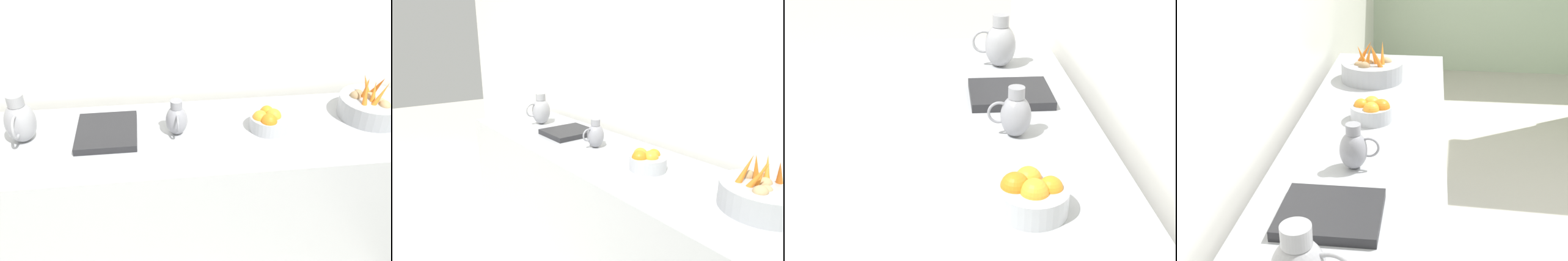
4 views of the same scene
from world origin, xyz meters
TOP-DOWN VIEW (x-y plane):
  - prep_counter at (-1.49, 0.25)m, footprint 0.69×2.82m
  - vegetable_colander at (-1.56, 1.13)m, footprint 0.35×0.35m
  - orange_bowl at (-1.49, 0.54)m, footprint 0.20×0.20m
  - metal_pitcher_tall at (-1.54, -0.69)m, footprint 0.21×0.15m
  - metal_pitcher_short at (-1.51, 0.07)m, footprint 0.16×0.11m
  - counter_sink_basin at (-1.54, -0.28)m, footprint 0.34×0.30m

SIDE VIEW (x-z plane):
  - prep_counter at x=-1.49m, z-range 0.00..0.92m
  - counter_sink_basin at x=-1.54m, z-range 0.92..0.96m
  - orange_bowl at x=-1.49m, z-range 0.91..1.03m
  - vegetable_colander at x=-1.56m, z-range 0.87..1.10m
  - metal_pitcher_short at x=-1.51m, z-range 0.91..1.10m
  - metal_pitcher_tall at x=-1.54m, z-range 0.91..1.16m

